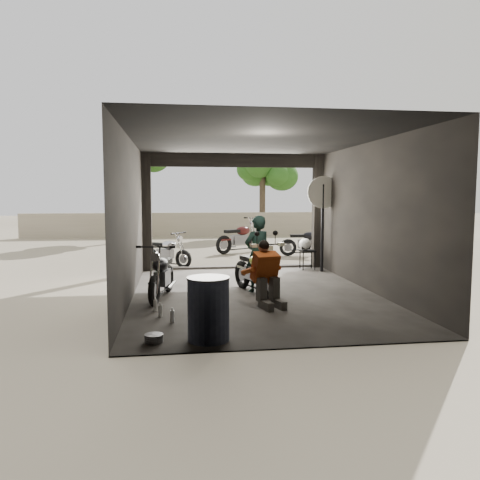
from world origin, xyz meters
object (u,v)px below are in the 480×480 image
object	(u,v)px
outside_bike_a	(166,249)
outside_bike_c	(307,240)
rider	(257,254)
sign_post	(323,207)
left_bike	(162,271)
outside_bike_b	(240,235)
helmet	(305,244)
stool	(307,253)
mechanic	(268,276)
main_bike	(255,267)
oil_drum	(208,310)

from	to	relation	value
outside_bike_a	outside_bike_c	distance (m)	5.03
outside_bike_a	outside_bike_c	size ratio (longest dim) A/B	0.93
rider	sign_post	size ratio (longest dim) A/B	0.64
left_bike	outside_bike_b	distance (m)	7.67
left_bike	helmet	world-z (taller)	left_bike
rider	stool	size ratio (longest dim) A/B	2.98
stool	outside_bike_b	bearing A→B (deg)	107.77
left_bike	mechanic	size ratio (longest dim) A/B	1.39
outside_bike_c	sign_post	bearing A→B (deg)	179.71
stool	helmet	size ratio (longest dim) A/B	1.53
helmet	sign_post	size ratio (longest dim) A/B	0.14
main_bike	helmet	distance (m)	3.56
outside_bike_b	stool	bearing A→B (deg)	166.29
outside_bike_b	stool	size ratio (longest dim) A/B	3.38
outside_bike_c	sign_post	size ratio (longest dim) A/B	0.63
mechanic	helmet	world-z (taller)	mechanic
main_bike	stool	size ratio (longest dim) A/B	3.08
rider	oil_drum	xyz separation A→B (m)	(-1.28, -3.26, -0.36)
left_bike	helmet	distance (m)	5.00
left_bike	oil_drum	xyz separation A→B (m)	(0.73, -2.87, -0.10)
outside_bike_c	rider	bearing A→B (deg)	163.07
main_bike	outside_bike_c	size ratio (longest dim) A/B	1.05
outside_bike_b	sign_post	bearing A→B (deg)	167.91
outside_bike_c	mechanic	size ratio (longest dim) A/B	1.36
outside_bike_c	left_bike	bearing A→B (deg)	150.67
outside_bike_b	sign_post	world-z (taller)	sign_post
outside_bike_a	outside_bike_b	world-z (taller)	outside_bike_b
outside_bike_a	helmet	bearing A→B (deg)	-67.88
mechanic	outside_bike_c	bearing A→B (deg)	54.61
mechanic	sign_post	size ratio (longest dim) A/B	0.46
helmet	sign_post	world-z (taller)	sign_post
helmet	sign_post	xyz separation A→B (m)	(0.34, -0.48, 1.04)
main_bike	left_bike	bearing A→B (deg)	168.33
left_bike	outside_bike_c	distance (m)	7.63
outside_bike_a	sign_post	size ratio (longest dim) A/B	0.59
oil_drum	left_bike	bearing A→B (deg)	104.21
main_bike	helmet	size ratio (longest dim) A/B	4.69
outside_bike_a	mechanic	xyz separation A→B (m)	(1.94, -5.20, 0.09)
mechanic	stool	size ratio (longest dim) A/B	2.17
stool	oil_drum	size ratio (longest dim) A/B	0.60
helmet	main_bike	bearing A→B (deg)	-132.95
oil_drum	rider	bearing A→B (deg)	68.54
left_bike	stool	xyz separation A→B (m)	(3.91, 3.13, -0.09)
outside_bike_b	left_bike	bearing A→B (deg)	128.73
oil_drum	sign_post	xyz separation A→B (m)	(3.46, 5.57, 1.30)
helmet	oil_drum	size ratio (longest dim) A/B	0.39
rider	oil_drum	distance (m)	3.52
rider	helmet	xyz separation A→B (m)	(1.84, 2.79, -0.11)
outside_bike_c	mechanic	xyz separation A→B (m)	(-2.76, -7.00, 0.05)
mechanic	rider	bearing A→B (deg)	74.24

